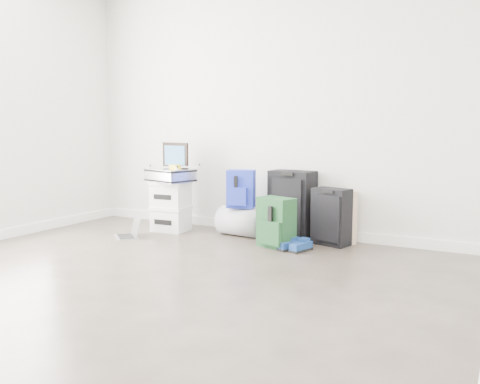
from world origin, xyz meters
The scene contains 14 objects.
ground centered at (0.00, 0.00, 0.00)m, with size 5.00×5.00×0.00m, color #332C25.
room_envelope centered at (0.00, 0.02, 1.72)m, with size 4.52×5.02×2.71m.
boxes_stack centered at (-0.98, 2.05, 0.28)m, with size 0.40×0.34×0.55m.
briefcase centered at (-0.98, 2.05, 0.62)m, with size 0.47×0.35×0.14m, color #B2B2B7.
painting centered at (-0.98, 2.15, 0.83)m, with size 0.38×0.09×0.28m.
drone centered at (-0.90, 2.03, 0.71)m, with size 0.42×0.42×0.05m.
duffel_bag centered at (-0.17, 2.19, 0.15)m, with size 0.30×0.30×0.49m, color gray.
blue_backpack centered at (-0.17, 2.17, 0.49)m, with size 0.32×0.27×0.39m.
large_suitcase centered at (0.32, 2.36, 0.35)m, with size 0.48×0.34×0.69m.
green_backpack centered at (0.35, 1.90, 0.23)m, with size 0.39×0.33×0.47m.
carry_on centered at (0.78, 2.24, 0.28)m, with size 0.39×0.31×0.55m.
shoes centered at (0.57, 1.86, 0.04)m, with size 0.29×0.26×0.08m.
rolled_rug centered at (0.91, 2.38, 0.26)m, with size 0.17×0.17×0.52m, color tan.
laptop centered at (-1.15, 1.57, 0.05)m, with size 0.38×0.37×0.22m.
Camera 1 is at (2.30, -2.42, 1.13)m, focal length 38.00 mm.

